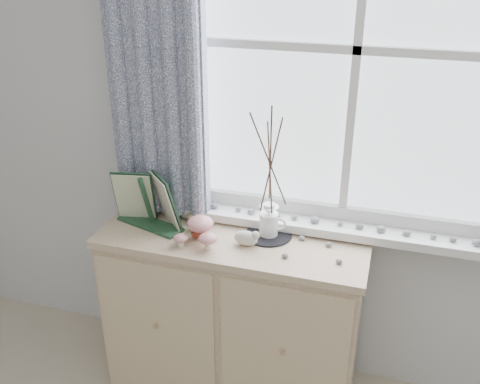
{
  "coord_description": "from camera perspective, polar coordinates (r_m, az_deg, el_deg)",
  "views": [
    {
      "loc": [
        0.47,
        -0.2,
        2.05
      ],
      "look_at": [
        -0.1,
        1.7,
        1.1
      ],
      "focal_mm": 40.0,
      "sensor_mm": 36.0,
      "label": 1
    }
  ],
  "objects": [
    {
      "name": "songbird_figurine",
      "position": [
        2.3,
        0.65,
        -4.86
      ],
      "size": [
        0.15,
        0.07,
        0.07
      ],
      "primitive_type": null,
      "rotation": [
        0.0,
        0.0,
        -0.06
      ],
      "color": "silver",
      "rests_on": "sideboard"
    },
    {
      "name": "wooden_eggs",
      "position": [
        2.42,
        -4.9,
        -3.58
      ],
      "size": [
        0.13,
        0.17,
        0.06
      ],
      "color": "tan",
      "rests_on": "sideboard"
    },
    {
      "name": "sideboard_pebbles",
      "position": [
        2.31,
        7.04,
        -5.68
      ],
      "size": [
        0.33,
        0.23,
        0.02
      ],
      "color": "gray",
      "rests_on": "sideboard"
    },
    {
      "name": "twig_pitcher",
      "position": [
        2.23,
        3.26,
        3.45
      ],
      "size": [
        0.27,
        0.27,
        0.63
      ],
      "rotation": [
        0.0,
        0.0,
        0.24
      ],
      "color": "white",
      "rests_on": "crocheted_doily"
    },
    {
      "name": "botanical_book",
      "position": [
        2.42,
        -10.07,
        -1.1
      ],
      "size": [
        0.4,
        0.24,
        0.26
      ],
      "primitive_type": null,
      "rotation": [
        0.0,
        0.0,
        -0.3
      ],
      "color": "#1F4229",
      "rests_on": "sideboard"
    },
    {
      "name": "sideboard",
      "position": [
        2.61,
        -0.79,
        -12.89
      ],
      "size": [
        1.2,
        0.45,
        0.85
      ],
      "color": "beige",
      "rests_on": "ground"
    },
    {
      "name": "crocheted_doily",
      "position": [
        2.39,
        3.05,
        -4.57
      ],
      "size": [
        0.21,
        0.21,
        0.01
      ],
      "primitive_type": "cylinder",
      "color": "black",
      "rests_on": "sideboard"
    },
    {
      "name": "toadstool_cluster",
      "position": [
        2.31,
        -4.31,
        -3.97
      ],
      "size": [
        0.19,
        0.17,
        0.11
      ],
      "color": "white",
      "rests_on": "sideboard"
    }
  ]
}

